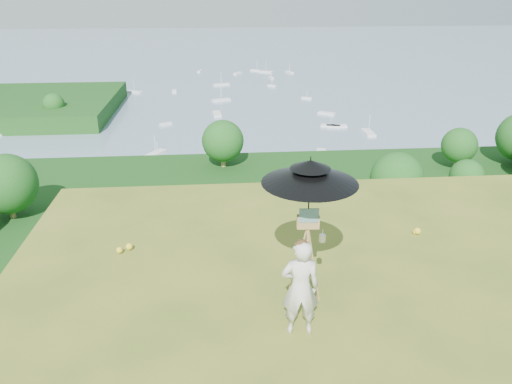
{
  "coord_description": "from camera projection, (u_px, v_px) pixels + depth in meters",
  "views": [
    {
      "loc": [
        -3.17,
        -4.67,
        4.72
      ],
      "look_at": [
        -2.43,
        4.17,
        0.95
      ],
      "focal_mm": 35.0,
      "sensor_mm": 36.0,
      "label": 1
    }
  ],
  "objects": [
    {
      "name": "forest_slope",
      "position": [
        255.0,
        346.0,
        49.82
      ],
      "size": [
        140.0,
        56.0,
        22.0
      ],
      "primitive_type": "cube",
      "color": "#0F380F",
      "rests_on": "bay_water"
    },
    {
      "name": "moored_boats",
      "position": [
        187.0,
        105.0,
        166.22
      ],
      "size": [
        140.0,
        140.0,
        0.7
      ],
      "primitive_type": null,
      "color": "white",
      "rests_on": "bay_water"
    },
    {
      "name": "shoreline_tier",
      "position": [
        237.0,
        227.0,
        89.24
      ],
      "size": [
        170.0,
        28.0,
        8.0
      ],
      "primitive_type": "cube",
      "color": "#6C6757",
      "rests_on": "bay_water"
    },
    {
      "name": "painter",
      "position": [
        300.0,
        288.0,
        6.99
      ],
      "size": [
        0.56,
        0.38,
        1.5
      ],
      "primitive_type": "imported",
      "rotation": [
        0.0,
        0.0,
        3.11
      ],
      "color": "beige",
      "rests_on": "ground"
    },
    {
      "name": "field_easel",
      "position": [
        306.0,
        259.0,
        7.5
      ],
      "size": [
        0.69,
        0.69,
        1.72
      ],
      "primitive_type": null,
      "rotation": [
        0.0,
        0.0,
        -0.05
      ],
      "color": "olive",
      "rests_on": "ground"
    },
    {
      "name": "ground",
      "position": [
        473.0,
        381.0,
        6.37
      ],
      "size": [
        14.0,
        14.0,
        0.0
      ],
      "primitive_type": "plane",
      "color": "#4C651C",
      "rests_on": "ground"
    },
    {
      "name": "wildflowers",
      "position": [
        464.0,
        364.0,
        6.58
      ],
      "size": [
        10.0,
        10.5,
        0.12
      ],
      "primitive_type": null,
      "color": "yellow",
      "rests_on": "ground"
    },
    {
      "name": "painter_cap",
      "position": [
        302.0,
        243.0,
        6.72
      ],
      "size": [
        0.25,
        0.27,
        0.1
      ],
      "primitive_type": null,
      "rotation": [
        0.0,
        0.0,
        -0.24
      ],
      "color": "#D67875",
      "rests_on": "painter"
    },
    {
      "name": "slope_trees",
      "position": [
        254.0,
        221.0,
        44.34
      ],
      "size": [
        110.0,
        50.0,
        6.0
      ],
      "primitive_type": null,
      "color": "#164815",
      "rests_on": "forest_slope"
    },
    {
      "name": "sun_umbrella",
      "position": [
        309.0,
        192.0,
        7.1
      ],
      "size": [
        1.39,
        1.39,
        1.06
      ],
      "primitive_type": null,
      "rotation": [
        0.0,
        0.0,
        0.0
      ],
      "color": "black",
      "rests_on": "field_easel"
    },
    {
      "name": "harbor_town",
      "position": [
        236.0,
        194.0,
        86.69
      ],
      "size": [
        110.0,
        22.0,
        5.0
      ],
      "primitive_type": null,
      "color": "#BCBCB7",
      "rests_on": "shoreline_tier"
    },
    {
      "name": "bay_water",
      "position": [
        220.0,
        68.0,
        239.76
      ],
      "size": [
        700.0,
        700.0,
        0.0
      ],
      "primitive_type": "plane",
      "color": "slate",
      "rests_on": "ground"
    }
  ]
}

